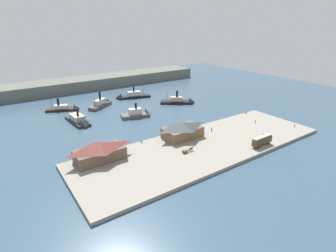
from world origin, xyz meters
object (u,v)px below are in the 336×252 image
object	(u,v)px
ferry_approaching_east	(130,96)
ferry_moored_west	(66,108)
pedestrian_near_east_shed	(295,126)
ferry_approaching_west	(79,121)
ferry_shed_central_terminal	(100,152)
pedestrian_by_tram	(255,121)
ferry_shed_west_terminal	(182,130)
ferry_near_quay	(139,114)
mooring_post_west	(142,142)
ferry_outer_harbor	(102,104)
ferry_moored_east	(181,101)
street_tram	(262,140)
horse_cart	(188,150)
mooring_post_center_west	(246,113)
pedestrian_at_waters_edge	(212,129)
pedestrian_near_cart	(263,135)

from	to	relation	value
ferry_approaching_east	ferry_moored_west	distance (m)	43.51
pedestrian_near_east_shed	ferry_moored_west	world-z (taller)	ferry_moored_west
ferry_approaching_west	pedestrian_near_east_shed	bearing A→B (deg)	-38.74
ferry_shed_central_terminal	pedestrian_by_tram	size ratio (longest dim) A/B	11.70
ferry_shed_central_terminal	ferry_approaching_east	size ratio (longest dim) A/B	0.74
ferry_shed_west_terminal	ferry_near_quay	bearing A→B (deg)	91.94
mooring_post_west	ferry_near_quay	size ratio (longest dim) A/B	0.05
ferry_moored_west	pedestrian_by_tram	bearing A→B (deg)	-47.41
ferry_outer_harbor	ferry_approaching_west	bearing A→B (deg)	-133.40
ferry_moored_east	street_tram	bearing A→B (deg)	-99.52
pedestrian_by_tram	ferry_moored_west	world-z (taller)	ferry_moored_west
horse_cart	pedestrian_by_tram	xyz separation A→B (m)	(48.31, 5.84, -0.23)
ferry_near_quay	mooring_post_center_west	bearing A→B (deg)	-32.97
street_tram	horse_cart	size ratio (longest dim) A/B	1.88
pedestrian_near_east_shed	ferry_moored_east	xyz separation A→B (m)	(-18.63, 66.58, -0.62)
horse_cart	pedestrian_at_waters_edge	size ratio (longest dim) A/B	3.04
mooring_post_west	pedestrian_at_waters_edge	bearing A→B (deg)	-12.22
pedestrian_at_waters_edge	ferry_approaching_east	world-z (taller)	ferry_approaching_east
ferry_shed_west_terminal	pedestrian_near_east_shed	bearing A→B (deg)	-22.75
ferry_shed_west_terminal	ferry_near_quay	xyz separation A→B (m)	(-1.28, 37.82, -3.01)
ferry_moored_west	ferry_shed_central_terminal	bearing A→B (deg)	-95.18
street_tram	mooring_post_center_west	distance (m)	41.43
pedestrian_near_east_shed	ferry_approaching_west	size ratio (longest dim) A/B	0.07
ferry_near_quay	ferry_shed_west_terminal	bearing A→B (deg)	-88.06
mooring_post_center_west	ferry_approaching_east	size ratio (longest dim) A/B	0.04
mooring_post_center_west	pedestrian_by_tram	bearing A→B (deg)	-121.55
ferry_moored_west	horse_cart	bearing A→B (deg)	-74.02
pedestrian_by_tram	horse_cart	bearing A→B (deg)	-173.11
street_tram	mooring_post_center_west	size ratio (longest dim) A/B	11.28
ferry_shed_west_terminal	ferry_moored_west	bearing A→B (deg)	113.57
horse_cart	ferry_moored_east	distance (m)	70.40
ferry_shed_west_terminal	street_tram	size ratio (longest dim) A/B	1.68
street_tram	mooring_post_center_west	world-z (taller)	street_tram
horse_cart	ferry_moored_east	xyz separation A→B (m)	(40.39, 57.65, -0.86)
horse_cart	pedestrian_by_tram	distance (m)	48.66
street_tram	horse_cart	xyz separation A→B (m)	(-28.57, 12.88, -1.52)
pedestrian_near_cart	ferry_moored_east	bearing A→B (deg)	86.93
ferry_approaching_west	mooring_post_center_west	bearing A→B (deg)	-26.41
ferry_shed_west_terminal	ferry_moored_west	size ratio (longest dim) A/B	0.88
ferry_shed_west_terminal	pedestrian_at_waters_edge	world-z (taller)	ferry_shed_west_terminal
horse_cart	mooring_post_west	bearing A→B (deg)	121.54
ferry_approaching_east	mooring_post_west	bearing A→B (deg)	-113.23
pedestrian_by_tram	pedestrian_at_waters_edge	bearing A→B (deg)	169.78
ferry_moored_east	mooring_post_center_west	bearing A→B (deg)	-68.55
ferry_shed_central_terminal	ferry_approaching_east	distance (m)	89.39
ferry_shed_central_terminal	ferry_moored_west	size ratio (longest dim) A/B	0.94
ferry_shed_central_terminal	ferry_outer_harbor	distance (m)	71.97
pedestrian_at_waters_edge	ferry_moored_east	xyz separation A→B (m)	(17.83, 47.18, -0.74)
pedestrian_by_tram	ferry_approaching_east	world-z (taller)	ferry_approaching_east
ferry_approaching_west	ferry_shed_central_terminal	bearing A→B (deg)	-97.81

